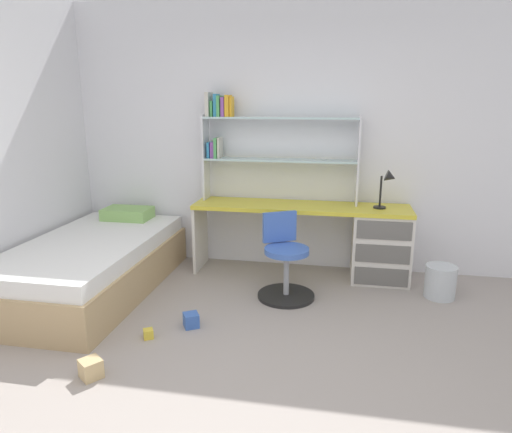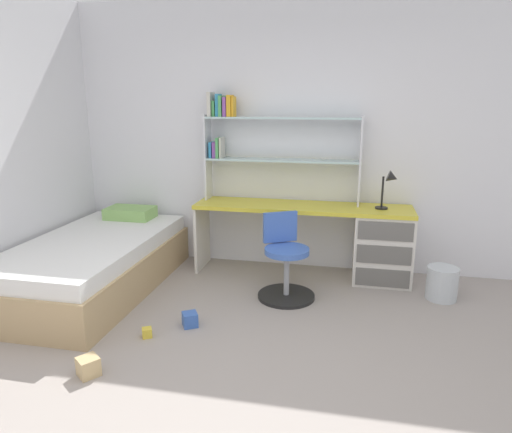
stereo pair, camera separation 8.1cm
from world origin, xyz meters
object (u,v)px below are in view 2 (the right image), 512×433
at_px(swivel_chair, 285,266).
at_px(desk_lamp, 390,184).
at_px(desk, 360,239).
at_px(toy_block_blue_1, 190,319).
at_px(bed_platform, 94,264).
at_px(toy_block_natural_0, 88,367).
at_px(toy_block_yellow_2, 147,333).
at_px(waste_bin, 442,283).
at_px(bookshelf_hutch, 261,137).

bearing_deg(swivel_chair, desk_lamp, 31.41).
height_order(desk_lamp, swivel_chair, desk_lamp).
distance_m(desk, desk_lamp, 0.62).
distance_m(desk_lamp, toy_block_blue_1, 2.22).
distance_m(desk_lamp, bed_platform, 2.90).
distance_m(bed_platform, toy_block_natural_0, 1.51).
distance_m(desk, toy_block_natural_0, 2.73).
height_order(bed_platform, toy_block_blue_1, bed_platform).
relative_size(desk, swivel_chair, 2.83).
xyz_separation_m(desk, toy_block_blue_1, (-1.32, -1.31, -0.36)).
distance_m(swivel_chair, toy_block_blue_1, 1.01).
bearing_deg(desk_lamp, toy_block_natural_0, -133.89).
relative_size(swivel_chair, toy_block_yellow_2, 10.65).
height_order(desk_lamp, toy_block_yellow_2, desk_lamp).
relative_size(swivel_chair, waste_bin, 2.54).
distance_m(desk_lamp, toy_block_yellow_2, 2.55).
bearing_deg(desk_lamp, desk, 172.89).
height_order(bookshelf_hutch, waste_bin, bookshelf_hutch).
height_order(swivel_chair, toy_block_natural_0, swivel_chair).
distance_m(waste_bin, toy_block_blue_1, 2.27).
relative_size(waste_bin, toy_block_yellow_2, 4.19).
height_order(desk, toy_block_blue_1, desk).
relative_size(swivel_chair, bed_platform, 0.36).
bearing_deg(toy_block_natural_0, swivel_chair, 54.48).
bearing_deg(toy_block_blue_1, bookshelf_hutch, 78.91).
distance_m(waste_bin, toy_block_yellow_2, 2.60).
bearing_deg(bookshelf_hutch, bed_platform, -147.42).
distance_m(bed_platform, waste_bin, 3.22).
height_order(desk_lamp, toy_block_blue_1, desk_lamp).
height_order(desk, waste_bin, desk).
xyz_separation_m(bed_platform, waste_bin, (3.19, 0.43, -0.10)).
distance_m(bed_platform, toy_block_blue_1, 1.28).
height_order(bookshelf_hutch, desk_lamp, bookshelf_hutch).
bearing_deg(toy_block_yellow_2, desk, 44.36).
distance_m(desk, waste_bin, 0.85).
bearing_deg(desk, toy_block_yellow_2, -135.64).
height_order(desk, bookshelf_hutch, bookshelf_hutch).
distance_m(desk_lamp, swivel_chair, 1.26).
bearing_deg(toy_block_yellow_2, swivel_chair, 46.34).
xyz_separation_m(waste_bin, toy_block_yellow_2, (-2.31, -1.20, -0.11)).
bearing_deg(toy_block_yellow_2, bookshelf_hutch, 72.03).
xyz_separation_m(bed_platform, toy_block_natural_0, (0.73, -1.31, -0.19)).
relative_size(desk, toy_block_natural_0, 17.13).
relative_size(desk, toy_block_yellow_2, 30.15).
bearing_deg(swivel_chair, toy_block_yellow_2, -133.66).
bearing_deg(toy_block_natural_0, toy_block_blue_1, 61.72).
distance_m(swivel_chair, bed_platform, 1.81).
height_order(waste_bin, toy_block_yellow_2, waste_bin).
relative_size(desk, bookshelf_hutch, 1.36).
bearing_deg(bed_platform, bookshelf_hutch, 32.58).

